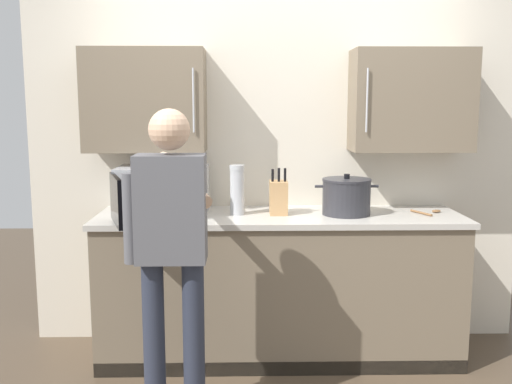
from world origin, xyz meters
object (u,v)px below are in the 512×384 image
at_px(knife_block, 279,197).
at_px(microwave_oven, 158,190).
at_px(stock_pot, 346,197).
at_px(thermos_flask, 237,190).
at_px(wooden_spoon, 430,212).
at_px(person_figure, 171,240).

bearing_deg(knife_block, microwave_oven, 178.12).
relative_size(microwave_oven, stock_pot, 1.90).
height_order(stock_pot, thermos_flask, thermos_flask).
relative_size(microwave_oven, wooden_spoon, 3.84).
bearing_deg(microwave_oven, person_figure, -77.76).
height_order(wooden_spoon, thermos_flask, thermos_flask).
relative_size(knife_block, thermos_flask, 0.94).
bearing_deg(person_figure, thermos_flask, 68.14).
bearing_deg(wooden_spoon, person_figure, -152.40).
bearing_deg(microwave_oven, stock_pot, -2.26).
xyz_separation_m(knife_block, person_figure, (-0.58, -0.80, -0.08)).
bearing_deg(wooden_spoon, microwave_oven, 179.37).
height_order(microwave_oven, wooden_spoon, microwave_oven).
xyz_separation_m(microwave_oven, thermos_flask, (0.50, -0.03, 0.01)).
height_order(microwave_oven, thermos_flask, thermos_flask).
height_order(microwave_oven, stock_pot, microwave_oven).
xyz_separation_m(microwave_oven, wooden_spoon, (1.72, -0.02, -0.14)).
distance_m(wooden_spoon, person_figure, 1.74).
bearing_deg(stock_pot, wooden_spoon, 2.93).
bearing_deg(stock_pot, knife_block, 177.08).
bearing_deg(thermos_flask, stock_pot, -1.03).
bearing_deg(thermos_flask, knife_block, 2.04).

